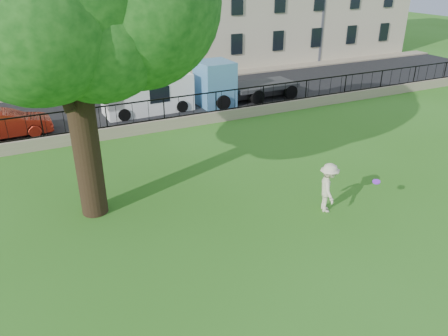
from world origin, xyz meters
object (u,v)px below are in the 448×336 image
man (328,188)px  blue_truck (246,80)px  white_van (148,94)px  red_sedan (7,124)px  frisbee (376,182)px

man → blue_truck: size_ratio=0.28×
white_van → blue_truck: size_ratio=0.80×
red_sedan → blue_truck: size_ratio=0.66×
man → red_sedan: (-10.02, 12.91, -0.22)m
frisbee → white_van: size_ratio=0.05×
man → red_sedan: bearing=63.3°
man → frisbee: (1.50, -0.72, 0.24)m
blue_truck → man: bearing=-108.3°
frisbee → white_van: white_van is taller
man → white_van: white_van is taller
man → white_van: bearing=35.2°
frisbee → red_sedan: 17.85m
man → frisbee: 1.68m
white_van → blue_truck: 6.39m
man → blue_truck: blue_truck is taller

